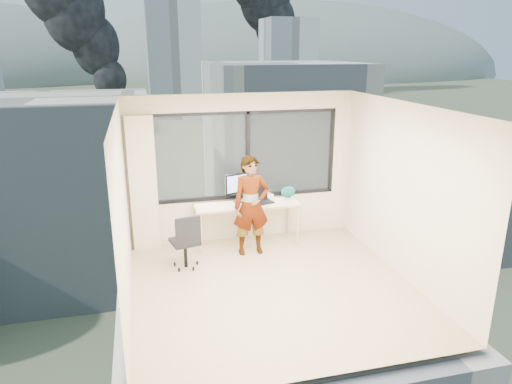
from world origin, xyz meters
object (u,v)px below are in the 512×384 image
object	(u,v)px
monitor	(239,187)
game_console	(264,196)
handbag	(288,192)
person	(251,206)
chair	(185,240)
laptop	(262,196)
desk	(247,223)

from	to	relation	value
monitor	game_console	size ratio (longest dim) A/B	1.81
monitor	handbag	xyz separation A→B (m)	(0.91, 0.03, -0.16)
person	handbag	size ratio (longest dim) A/B	6.40
chair	game_console	distance (m)	1.81
person	monitor	bearing A→B (deg)	98.45
chair	laptop	size ratio (longest dim) A/B	2.30
chair	monitor	distance (m)	1.43
chair	game_console	xyz separation A→B (m)	(1.52, 0.92, 0.33)
desk	handbag	xyz separation A→B (m)	(0.80, 0.16, 0.48)
desk	handbag	world-z (taller)	handbag
desk	monitor	bearing A→B (deg)	129.95
chair	monitor	world-z (taller)	monitor
chair	person	world-z (taller)	person
desk	handbag	size ratio (longest dim) A/B	6.88
person	handbag	xyz separation A→B (m)	(0.82, 0.56, 0.01)
desk	person	world-z (taller)	person
laptop	monitor	bearing A→B (deg)	138.31
desk	game_console	bearing A→B (deg)	33.29
game_console	handbag	size ratio (longest dim) A/B	1.09
game_console	laptop	xyz separation A→B (m)	(-0.11, -0.28, 0.09)
handbag	desk	bearing A→B (deg)	-159.94
laptop	handbag	bearing A→B (deg)	3.57
game_console	laptop	distance (m)	0.31
chair	laptop	world-z (taller)	laptop
person	game_console	bearing A→B (deg)	57.02
desk	handbag	bearing A→B (deg)	11.30
person	laptop	distance (m)	0.45
desk	person	distance (m)	0.61
monitor	handbag	distance (m)	0.93
monitor	game_console	world-z (taller)	monitor
chair	laptop	distance (m)	1.60
monitor	laptop	world-z (taller)	monitor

